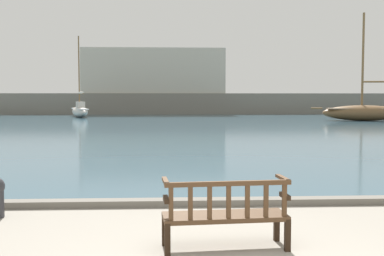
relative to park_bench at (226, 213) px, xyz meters
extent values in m
cube|color=#385666|center=(-0.01, 42.66, -0.43)|extent=(100.00, 80.00, 0.08)
cube|color=slate|center=(-0.01, 2.51, -0.41)|extent=(40.00, 0.30, 0.12)
cube|color=black|center=(-0.78, 0.20, -0.26)|extent=(0.08, 0.08, 0.42)
cube|color=black|center=(0.74, 0.32, -0.26)|extent=(0.08, 0.08, 0.42)
cube|color=black|center=(-0.75, -0.25, -0.26)|extent=(0.08, 0.08, 0.42)
cube|color=black|center=(0.78, -0.12, -0.26)|extent=(0.08, 0.08, 0.42)
cube|color=#4C331E|center=(0.00, 0.04, -0.05)|extent=(1.64, 0.65, 0.06)
cube|color=#4C331E|center=(0.02, -0.18, 0.42)|extent=(1.60, 0.18, 0.06)
cube|color=#4C331E|center=(-0.70, -0.24, 0.19)|extent=(0.06, 0.04, 0.41)
cube|color=#4C331E|center=(-0.46, -0.22, 0.19)|extent=(0.06, 0.04, 0.41)
cube|color=#4C331E|center=(-0.22, -0.20, 0.19)|extent=(0.06, 0.04, 0.41)
cube|color=#4C331E|center=(0.02, -0.18, 0.19)|extent=(0.06, 0.04, 0.41)
cube|color=#4C331E|center=(0.25, -0.16, 0.19)|extent=(0.06, 0.04, 0.41)
cube|color=#4C331E|center=(0.49, -0.14, 0.19)|extent=(0.06, 0.04, 0.41)
cube|color=#4C331E|center=(0.73, -0.12, 0.19)|extent=(0.06, 0.04, 0.41)
cube|color=black|center=(-0.76, -0.12, 0.22)|extent=(0.09, 0.30, 0.06)
cube|color=#4C331E|center=(-0.77, -0.03, 0.43)|extent=(0.10, 0.47, 0.04)
cube|color=black|center=(0.77, 0.01, 0.22)|extent=(0.09, 0.30, 0.06)
cube|color=#4C331E|center=(0.76, 0.10, 0.43)|extent=(0.10, 0.47, 0.04)
ellipsoid|color=brown|center=(14.48, 30.62, 0.21)|extent=(6.51, 2.77, 1.21)
cube|color=#997A5B|center=(14.48, 30.62, 0.55)|extent=(5.69, 2.22, 0.08)
cylinder|color=brown|center=(14.32, 30.65, 4.26)|extent=(0.17, 0.17, 7.34)
cylinder|color=brown|center=(15.93, 30.37, 2.63)|extent=(3.23, 0.69, 0.14)
cylinder|color=brown|center=(10.95, 31.23, 0.57)|extent=(0.87, 0.28, 0.14)
ellipsoid|color=silver|center=(-8.85, 38.52, 0.09)|extent=(2.79, 5.15, 0.97)
cube|color=white|center=(-8.85, 38.52, 0.36)|extent=(2.31, 4.48, 0.08)
cube|color=beige|center=(-8.72, 38.17, 0.71)|extent=(1.04, 1.46, 0.61)
cylinder|color=brown|center=(-8.90, 38.64, 3.70)|extent=(0.11, 0.11, 6.60)
cylinder|color=brown|center=(-8.52, 37.60, 1.75)|extent=(0.83, 2.11, 0.09)
cylinder|color=silver|center=(-8.52, 37.60, 1.84)|extent=(0.84, 1.93, 0.18)
cylinder|color=brown|center=(-9.87, 41.36, 0.38)|extent=(0.41, 0.94, 0.09)
cube|color=slate|center=(-0.01, 45.21, 0.68)|extent=(51.42, 2.40, 2.29)
cube|color=#B7B2A3|center=(-2.27, 45.21, 4.19)|extent=(15.07, 2.00, 4.75)
camera|label=1|loc=(-0.73, -6.06, 1.50)|focal=45.00mm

